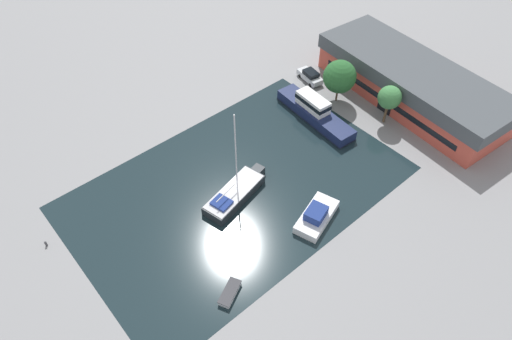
% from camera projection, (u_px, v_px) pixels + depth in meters
% --- Properties ---
extents(ground_plane, '(440.00, 440.00, 0.00)m').
position_uv_depth(ground_plane, '(238.00, 187.00, 56.46)').
color(ground_plane, gray).
extents(water_canal, '(26.01, 39.91, 0.01)m').
position_uv_depth(water_canal, '(238.00, 187.00, 56.46)').
color(water_canal, '#19282D').
rests_on(water_canal, ground).
extents(warehouse_building, '(30.45, 13.31, 5.70)m').
position_uv_depth(warehouse_building, '(412.00, 83.00, 66.50)').
color(warehouse_building, '#C64C3D').
rests_on(warehouse_building, ground).
extents(quay_tree_near_building, '(4.80, 4.80, 6.60)m').
position_uv_depth(quay_tree_near_building, '(340.00, 77.00, 65.37)').
color(quay_tree_near_building, brown).
rests_on(quay_tree_near_building, ground).
extents(quay_tree_by_water, '(3.25, 3.25, 5.91)m').
position_uv_depth(quay_tree_by_water, '(390.00, 98.00, 61.93)').
color(quay_tree_by_water, brown).
rests_on(quay_tree_by_water, ground).
extents(parked_car, '(4.81, 2.64, 1.74)m').
position_uv_depth(parked_car, '(310.00, 76.00, 71.22)').
color(parked_car, silver).
rests_on(parked_car, ground).
extents(sailboat_moored, '(4.85, 10.02, 12.55)m').
position_uv_depth(sailboat_moored, '(235.00, 193.00, 54.88)').
color(sailboat_moored, '#23282D').
rests_on(sailboat_moored, water_canal).
extents(motor_cruiser, '(13.91, 4.18, 3.45)m').
position_uv_depth(motor_cruiser, '(314.00, 111.00, 64.64)').
color(motor_cruiser, '#19234C').
rests_on(motor_cruiser, water_canal).
extents(small_dinghy, '(2.56, 3.42, 0.62)m').
position_uv_depth(small_dinghy, '(230.00, 293.00, 46.22)').
color(small_dinghy, silver).
rests_on(small_dinghy, water_canal).
extents(cabin_boat, '(4.65, 6.87, 2.12)m').
position_uv_depth(cabin_boat, '(316.00, 216.00, 52.41)').
color(cabin_boat, white).
rests_on(cabin_boat, water_canal).
extents(mooring_bollard, '(0.27, 0.27, 0.71)m').
position_uv_depth(mooring_bollard, '(46.00, 243.00, 50.26)').
color(mooring_bollard, '#47474C').
rests_on(mooring_bollard, ground).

